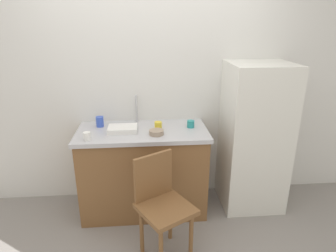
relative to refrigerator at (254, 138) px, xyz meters
name	(u,v)px	position (x,y,z in m)	size (l,w,h in m)	color
ground_plane	(154,250)	(-1.09, -0.67, -0.77)	(8.00, 8.00, 0.00)	gray
back_wall	(148,90)	(-1.09, 0.33, 0.45)	(4.80, 0.10, 2.43)	silver
cabinet_base	(144,172)	(-1.16, -0.02, -0.34)	(1.25, 0.60, 0.86)	brown
countertop	(142,132)	(-1.16, -0.02, 0.11)	(1.29, 0.64, 0.04)	#B7B7BC
faucet	(137,109)	(-1.21, 0.23, 0.28)	(0.02, 0.02, 0.29)	#B7B7BC
refrigerator	(254,138)	(0.00, 0.00, 0.00)	(0.62, 0.57, 1.54)	silver
chair	(162,202)	(-1.01, -0.68, -0.27)	(0.55, 0.55, 0.89)	brown
dish_tray	(123,129)	(-1.35, -0.05, 0.16)	(0.28, 0.20, 0.05)	white
terracotta_bowl	(156,132)	(-1.02, -0.16, 0.15)	(0.14, 0.14, 0.04)	gray
cup_teal	(191,124)	(-0.67, 0.01, 0.17)	(0.07, 0.07, 0.07)	teal
cup_yellow	(158,126)	(-1.00, -0.01, 0.17)	(0.07, 0.07, 0.08)	yellow
cup_blue	(100,122)	(-1.58, 0.12, 0.18)	(0.08, 0.08, 0.10)	blue
cup_white	(87,136)	(-1.65, -0.24, 0.17)	(0.07, 0.07, 0.07)	white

